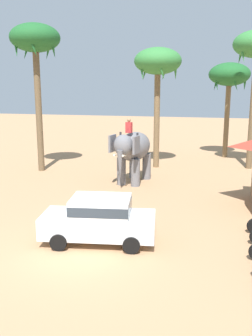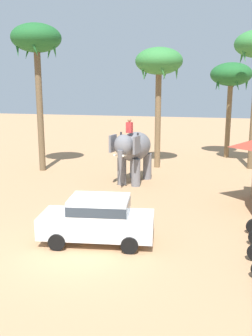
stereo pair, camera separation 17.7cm
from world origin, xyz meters
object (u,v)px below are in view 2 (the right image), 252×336
(car_sedan_foreground, at_px, (98,218))
(palm_tree_far_back, at_px, (159,65))
(palm_tree_near_hut, at_px, (37,43))
(palm_tree_left_of_road, at_px, (231,77))
(elephant_with_mahout, at_px, (133,150))

(car_sedan_foreground, height_order, palm_tree_far_back, palm_tree_far_back)
(palm_tree_near_hut, bearing_deg, palm_tree_left_of_road, 34.13)
(car_sedan_foreground, bearing_deg, palm_tree_far_back, 91.06)
(elephant_with_mahout, distance_m, palm_tree_near_hut, 9.45)
(palm_tree_left_of_road, relative_size, palm_tree_far_back, 0.91)
(palm_tree_left_of_road, bearing_deg, car_sedan_foreground, -103.70)
(palm_tree_near_hut, height_order, palm_tree_left_of_road, palm_tree_near_hut)
(elephant_with_mahout, xyz_separation_m, palm_tree_far_back, (0.58, 4.69, 5.07))
(car_sedan_foreground, relative_size, palm_tree_left_of_road, 0.58)
(car_sedan_foreground, distance_m, palm_tree_far_back, 14.72)
(car_sedan_foreground, xyz_separation_m, palm_tree_far_back, (-0.25, 13.38, 6.14))
(car_sedan_foreground, relative_size, elephant_with_mahout, 1.08)
(palm_tree_left_of_road, height_order, palm_tree_far_back, palm_tree_far_back)
(car_sedan_foreground, bearing_deg, elephant_with_mahout, 95.46)
(palm_tree_left_of_road, xyz_separation_m, palm_tree_far_back, (-4.78, -5.22, 0.69))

